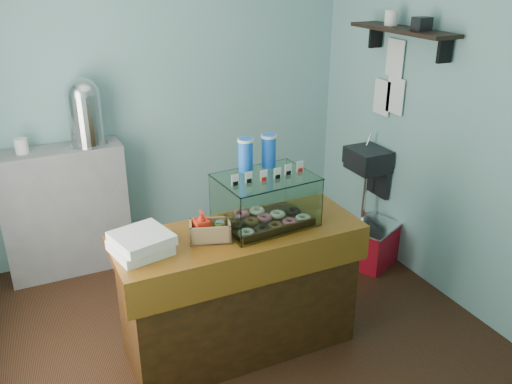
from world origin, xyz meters
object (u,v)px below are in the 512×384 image
counter (240,290)px  red_cooler (373,244)px  display_case (263,197)px  coffee_urn (85,110)px

counter → red_cooler: bearing=19.3°
counter → display_case: size_ratio=2.52×
counter → coffee_urn: (-0.65, 1.57, 0.93)m
counter → coffee_urn: coffee_urn is taller
display_case → coffee_urn: (-0.85, 1.50, 0.31)m
counter → display_case: display_case is taller
display_case → coffee_urn: 1.75m
red_cooler → display_case: bearing=174.6°
display_case → counter: bearing=-166.1°
coffee_urn → counter: bearing=-67.6°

